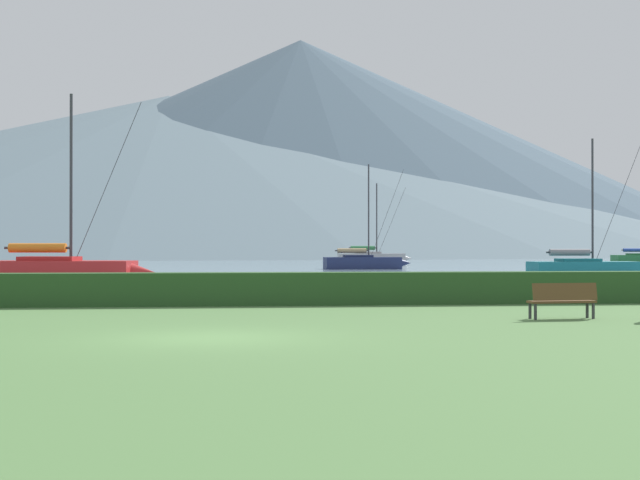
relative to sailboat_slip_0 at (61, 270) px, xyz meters
name	(u,v)px	position (x,y,z in m)	size (l,w,h in m)	color
ground_plane	(210,338)	(7.56, -29.11, -0.72)	(1000.00, 1000.00, 0.00)	#517A42
harbor_water	(212,258)	(7.56, 107.89, -0.72)	(320.00, 246.00, 0.00)	gray
hedge_line	(211,289)	(7.56, -18.11, -0.19)	(80.00, 1.20, 1.06)	#284C23
sailboat_slip_0	(61,270)	(0.00, 0.00, 0.00)	(8.92, 3.72, 9.62)	red
sailboat_slip_1	(363,262)	(20.36, 30.38, -0.10)	(7.47, 2.36, 8.89)	navy
sailboat_slip_3	(585,268)	(29.74, 5.37, -0.11)	(7.46, 2.33, 8.36)	#19707A
sailboat_slip_5	(372,258)	(25.47, 55.79, -0.03)	(8.51, 3.35, 9.01)	#9E9EA3
park_bench_near_path	(563,299)	(16.75, -24.96, -0.18)	(1.83, 0.64, 0.95)	brown
distant_hill_west_ridge	(168,174)	(-6.37, 259.94, 24.59)	(359.17, 359.17, 50.62)	slate
distant_hill_central_peak	(300,146)	(37.23, 268.20, 35.06)	(290.07, 290.07, 71.55)	#425666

